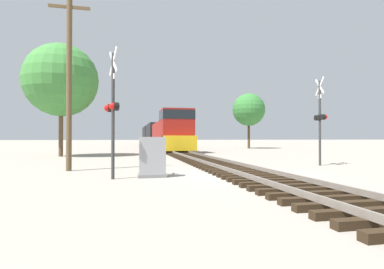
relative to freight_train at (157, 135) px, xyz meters
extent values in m
plane|color=gray|center=(0.00, -38.27, -1.96)|extent=(400.00, 400.00, 0.00)
cube|color=black|center=(0.00, -44.57, -1.88)|extent=(2.60, 0.22, 0.16)
cube|color=black|center=(0.00, -43.97, -1.88)|extent=(2.60, 0.22, 0.16)
cube|color=black|center=(0.00, -43.37, -1.88)|extent=(2.60, 0.22, 0.16)
cube|color=black|center=(0.00, -42.77, -1.88)|extent=(2.60, 0.22, 0.16)
cube|color=black|center=(0.00, -42.17, -1.88)|extent=(2.60, 0.22, 0.16)
cube|color=black|center=(0.00, -41.57, -1.88)|extent=(2.60, 0.22, 0.16)
cube|color=black|center=(0.00, -40.97, -1.88)|extent=(2.60, 0.22, 0.16)
cube|color=black|center=(0.00, -40.37, -1.88)|extent=(2.60, 0.22, 0.16)
cube|color=black|center=(0.00, -39.77, -1.88)|extent=(2.60, 0.22, 0.16)
cube|color=black|center=(0.00, -39.17, -1.88)|extent=(2.60, 0.22, 0.16)
cube|color=black|center=(0.00, -38.57, -1.88)|extent=(2.60, 0.22, 0.16)
cube|color=black|center=(0.00, -37.97, -1.88)|extent=(2.60, 0.22, 0.16)
cube|color=black|center=(0.00, -37.37, -1.88)|extent=(2.60, 0.22, 0.16)
cube|color=black|center=(0.00, -36.77, -1.88)|extent=(2.60, 0.22, 0.16)
cube|color=black|center=(0.00, -36.17, -1.88)|extent=(2.60, 0.22, 0.16)
cube|color=black|center=(0.00, -35.57, -1.88)|extent=(2.60, 0.22, 0.16)
cube|color=black|center=(0.00, -34.97, -1.88)|extent=(2.60, 0.22, 0.16)
cube|color=black|center=(0.00, -34.37, -1.88)|extent=(2.60, 0.22, 0.16)
cube|color=black|center=(0.00, -33.77, -1.88)|extent=(2.60, 0.22, 0.16)
cube|color=black|center=(0.00, -33.17, -1.88)|extent=(2.60, 0.22, 0.16)
cube|color=black|center=(0.00, -32.57, -1.88)|extent=(2.60, 0.22, 0.16)
cube|color=black|center=(0.00, -31.97, -1.88)|extent=(2.60, 0.22, 0.16)
cube|color=black|center=(0.00, -31.37, -1.88)|extent=(2.60, 0.22, 0.16)
cube|color=black|center=(0.00, -30.77, -1.88)|extent=(2.60, 0.22, 0.16)
cube|color=black|center=(0.00, -30.17, -1.88)|extent=(2.60, 0.22, 0.16)
cube|color=black|center=(0.00, -29.57, -1.88)|extent=(2.60, 0.22, 0.16)
cube|color=black|center=(0.00, -28.97, -1.88)|extent=(2.60, 0.22, 0.16)
cube|color=black|center=(0.00, -28.37, -1.88)|extent=(2.60, 0.22, 0.16)
cube|color=black|center=(0.00, -27.77, -1.88)|extent=(2.60, 0.22, 0.16)
cube|color=black|center=(0.00, -27.17, -1.88)|extent=(2.60, 0.22, 0.16)
cube|color=black|center=(0.00, -26.57, -1.88)|extent=(2.60, 0.22, 0.16)
cube|color=black|center=(0.00, -25.97, -1.88)|extent=(2.60, 0.22, 0.16)
cube|color=black|center=(0.00, -25.37, -1.88)|extent=(2.60, 0.22, 0.16)
cube|color=black|center=(0.00, -24.77, -1.88)|extent=(2.60, 0.22, 0.16)
cube|color=black|center=(0.00, -24.17, -1.88)|extent=(2.60, 0.22, 0.16)
cube|color=black|center=(0.00, -23.57, -1.88)|extent=(2.60, 0.22, 0.16)
cube|color=black|center=(0.00, -22.97, -1.88)|extent=(2.60, 0.22, 0.16)
cube|color=black|center=(0.00, -22.37, -1.88)|extent=(2.60, 0.22, 0.16)
cube|color=black|center=(0.00, -21.77, -1.88)|extent=(2.60, 0.22, 0.16)
cube|color=black|center=(0.00, -21.17, -1.88)|extent=(2.60, 0.22, 0.16)
cube|color=black|center=(0.00, -20.57, -1.88)|extent=(2.60, 0.22, 0.16)
cube|color=black|center=(0.00, -19.97, -1.88)|extent=(2.60, 0.22, 0.16)
cube|color=black|center=(0.00, -19.37, -1.88)|extent=(2.60, 0.22, 0.16)
cube|color=black|center=(0.00, -18.77, -1.88)|extent=(2.60, 0.22, 0.16)
cube|color=slate|center=(-0.72, -38.27, -1.73)|extent=(0.07, 160.00, 0.15)
cube|color=slate|center=(0.72, -38.27, -1.73)|extent=(0.07, 160.00, 0.15)
cube|color=maroon|center=(0.00, -11.91, -0.11)|extent=(2.57, 11.94, 3.09)
cube|color=maroon|center=(0.00, -20.27, 0.33)|extent=(3.02, 3.75, 3.96)
cube|color=black|center=(0.00, -20.27, 1.73)|extent=(3.05, 3.79, 0.87)
cube|color=gold|center=(0.00, -22.15, -0.96)|extent=(3.02, 1.71, 1.39)
cube|color=gold|center=(0.00, -14.47, -1.53)|extent=(3.08, 16.72, 0.24)
cube|color=black|center=(0.00, -20.02, -1.46)|extent=(1.58, 2.20, 1.00)
cube|color=black|center=(0.00, -8.93, -1.46)|extent=(1.58, 2.20, 1.00)
cube|color=black|center=(0.00, 2.34, 0.12)|extent=(2.87, 12.93, 3.55)
cube|color=black|center=(0.00, -1.86, -1.51)|extent=(1.58, 2.20, 0.90)
cube|color=black|center=(0.00, 6.55, -1.51)|extent=(1.58, 2.20, 0.90)
cube|color=black|center=(0.00, 17.10, 0.12)|extent=(2.87, 12.93, 3.55)
cube|color=black|center=(0.00, 12.89, -1.51)|extent=(1.58, 2.20, 0.90)
cube|color=black|center=(0.00, 21.30, -1.51)|extent=(1.58, 2.20, 0.90)
cylinder|color=#333333|center=(-5.13, -38.27, 0.32)|extent=(0.12, 0.12, 4.57)
cube|color=white|center=(-5.13, -38.27, 2.30)|extent=(0.32, 0.89, 0.93)
cube|color=white|center=(-5.13, -38.27, 2.30)|extent=(0.32, 0.89, 0.93)
cube|color=black|center=(-5.13, -38.27, 0.64)|extent=(0.33, 0.83, 0.06)
cylinder|color=black|center=(-5.24, -37.94, 0.64)|extent=(0.27, 0.34, 0.30)
sphere|color=red|center=(-5.33, -37.97, 0.64)|extent=(0.26, 0.26, 0.26)
cylinder|color=black|center=(-5.01, -38.60, 0.64)|extent=(0.27, 0.34, 0.30)
sphere|color=red|center=(-5.11, -38.64, 0.64)|extent=(0.26, 0.26, 0.26)
cube|color=white|center=(-5.13, -38.27, 1.75)|extent=(0.13, 0.31, 0.20)
cylinder|color=#333333|center=(5.56, -35.04, 0.33)|extent=(0.12, 0.12, 4.59)
cube|color=white|center=(5.56, -35.04, 2.33)|extent=(0.16, 0.92, 0.93)
cube|color=white|center=(5.56, -35.04, 2.33)|extent=(0.16, 0.92, 0.93)
cube|color=black|center=(5.56, -35.04, 0.64)|extent=(0.18, 0.86, 0.06)
cylinder|color=black|center=(5.51, -35.39, 0.64)|extent=(0.22, 0.32, 0.30)
sphere|color=red|center=(5.61, -35.40, 0.64)|extent=(0.26, 0.26, 0.26)
cylinder|color=black|center=(5.56, -35.04, 0.64)|extent=(0.22, 0.32, 0.30)
sphere|color=red|center=(5.66, -35.06, 0.64)|extent=(0.26, 0.26, 0.26)
cylinder|color=black|center=(5.61, -34.70, 0.64)|extent=(0.22, 0.32, 0.30)
sphere|color=red|center=(5.71, -34.71, 0.64)|extent=(0.26, 0.26, 0.26)
cube|color=white|center=(5.56, -35.04, 1.78)|extent=(0.07, 0.32, 0.20)
cube|color=slate|center=(-3.69, -38.04, -1.90)|extent=(1.08, 0.53, 0.12)
cube|color=#939399|center=(-3.69, -38.04, -1.14)|extent=(0.98, 0.48, 1.41)
cylinder|color=brown|center=(-7.22, -35.06, 2.06)|extent=(0.24, 0.24, 8.04)
cube|color=brown|center=(-7.22, -35.06, 5.48)|extent=(1.80, 0.12, 0.12)
cylinder|color=brown|center=(-9.91, -23.84, 0.23)|extent=(0.34, 0.34, 4.37)
sphere|color=#3D7F38|center=(-9.91, -23.84, 4.16)|extent=(5.81, 5.81, 5.81)
cylinder|color=#473521|center=(11.87, -10.09, 0.08)|extent=(0.34, 0.34, 4.08)
sphere|color=#337533|center=(11.87, -10.09, 3.48)|extent=(4.54, 4.54, 4.54)
camera|label=1|loc=(-4.55, -49.45, -0.46)|focal=28.00mm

